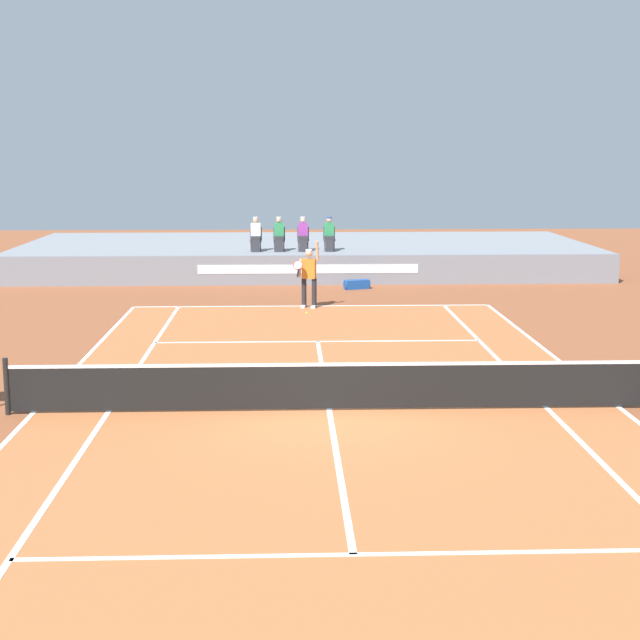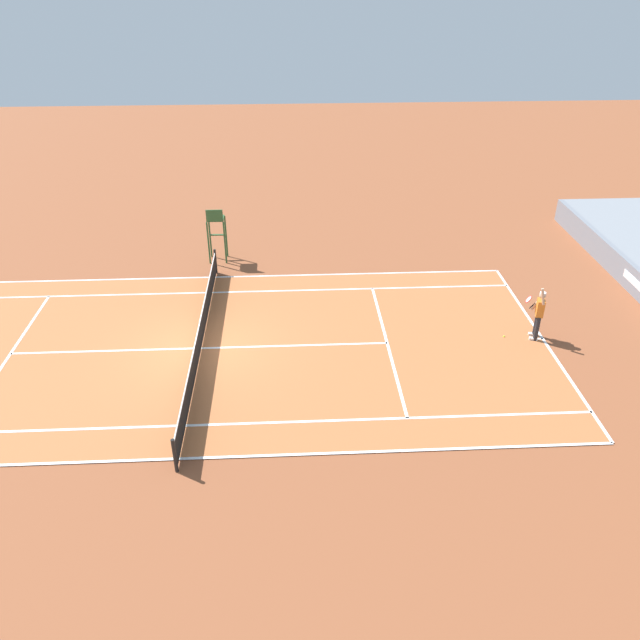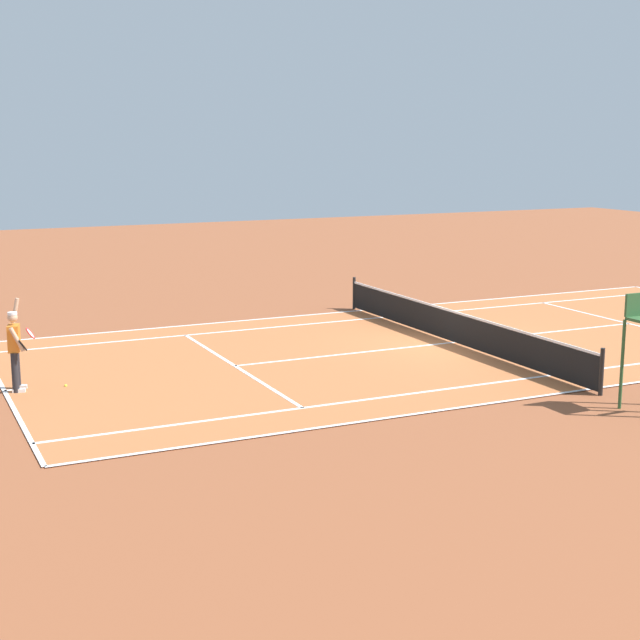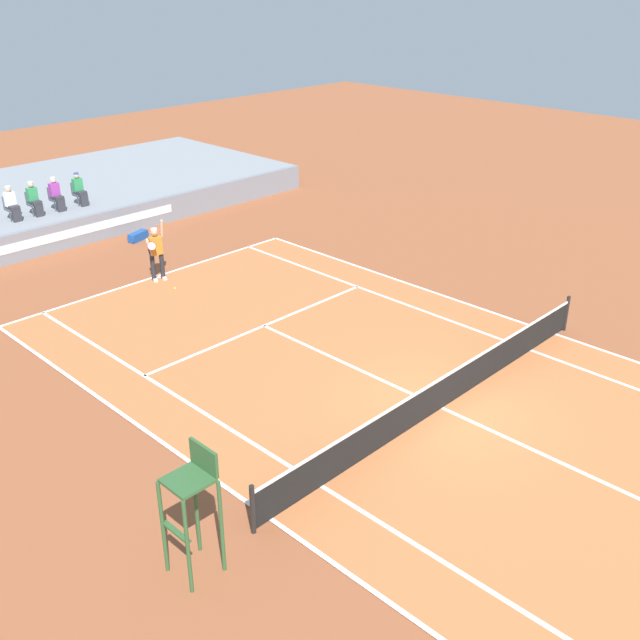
# 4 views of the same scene
# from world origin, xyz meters

# --- Properties ---
(ground_plane) EXTENTS (80.00, 80.00, 0.00)m
(ground_plane) POSITION_xyz_m (0.00, 0.00, 0.00)
(ground_plane) COLOR brown
(court) EXTENTS (11.08, 23.88, 0.03)m
(court) POSITION_xyz_m (0.00, 0.00, 0.01)
(court) COLOR #B76638
(court) RESTS_ON ground
(net) EXTENTS (11.98, 0.10, 1.07)m
(net) POSITION_xyz_m (0.00, 0.00, 0.52)
(net) COLOR black
(net) RESTS_ON ground
(tennis_player) EXTENTS (0.83, 0.61, 2.08)m
(tennis_player) POSITION_xyz_m (-0.10, 11.61, 0.99)
(tennis_player) COLOR #232328
(tennis_player) RESTS_ON ground
(tennis_ball) EXTENTS (0.07, 0.07, 0.07)m
(tennis_ball) POSITION_xyz_m (-0.19, 10.57, 0.03)
(tennis_ball) COLOR #D1E533
(tennis_ball) RESTS_ON ground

